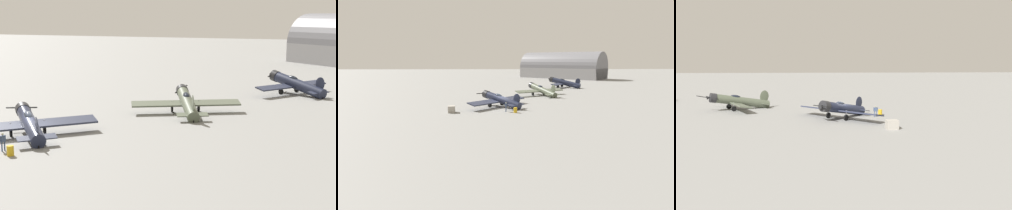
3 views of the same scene
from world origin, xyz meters
TOP-DOWN VIEW (x-y plane):
  - ground_plane at (0.00, 0.00)m, footprint 400.00×400.00m
  - airplane_foreground at (-0.37, 0.35)m, footprint 10.38×10.76m
  - airplane_mid_apron at (9.56, 16.38)m, footprint 12.08×10.75m
  - airplane_far_line at (19.28, 35.61)m, footprint 9.67×12.00m
  - ground_crew_mechanic at (0.58, -4.48)m, footprint 0.29×0.60m
  - fuel_drum at (2.05, -5.40)m, footprint 0.60×0.60m

SIDE VIEW (x-z plane):
  - ground_plane at x=0.00m, z-range 0.00..0.00m
  - fuel_drum at x=2.05m, z-range 0.00..0.84m
  - ground_crew_mechanic at x=0.58m, z-range 0.16..1.72m
  - airplane_foreground at x=-0.37m, z-range -0.07..2.79m
  - airplane_mid_apron at x=9.56m, z-range -0.24..2.98m
  - airplane_far_line at x=19.28m, z-range -0.14..3.18m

